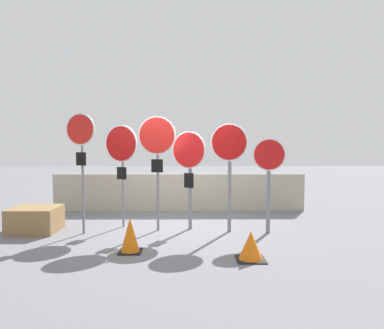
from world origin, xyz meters
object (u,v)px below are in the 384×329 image
at_px(stop_sign_3, 189,161).
at_px(stop_sign_4, 229,155).
at_px(traffic_cone_0, 251,246).
at_px(storage_crate, 35,219).
at_px(traffic_cone_1, 130,235).
at_px(stop_sign_2, 157,145).
at_px(stop_sign_1, 121,150).
at_px(stop_sign_0, 81,143).
at_px(stop_sign_5, 269,169).

bearing_deg(stop_sign_3, stop_sign_4, 12.02).
height_order(traffic_cone_0, storage_crate, storage_crate).
bearing_deg(stop_sign_3, traffic_cone_0, -36.05).
distance_m(stop_sign_3, traffic_cone_1, 2.33).
bearing_deg(storage_crate, traffic_cone_1, -33.28).
distance_m(stop_sign_2, traffic_cone_0, 3.11).
bearing_deg(traffic_cone_1, stop_sign_1, 104.26).
relative_size(stop_sign_2, traffic_cone_0, 5.18).
bearing_deg(stop_sign_0, stop_sign_4, 19.39).
bearing_deg(stop_sign_3, storage_crate, -148.95).
height_order(stop_sign_0, stop_sign_1, stop_sign_0).
xyz_separation_m(stop_sign_4, storage_crate, (-4.21, 0.08, -1.40)).
bearing_deg(stop_sign_4, traffic_cone_1, -123.92).
xyz_separation_m(stop_sign_0, stop_sign_3, (2.26, 0.40, -0.40)).
distance_m(stop_sign_4, stop_sign_5, 0.88).
distance_m(stop_sign_2, stop_sign_4, 1.57).
bearing_deg(stop_sign_4, stop_sign_0, -158.15).
bearing_deg(stop_sign_2, stop_sign_1, 167.70).
height_order(stop_sign_2, stop_sign_4, stop_sign_2).
relative_size(stop_sign_0, stop_sign_2, 1.02).
height_order(stop_sign_4, storage_crate, stop_sign_4).
bearing_deg(stop_sign_1, stop_sign_3, 15.52).
distance_m(stop_sign_5, traffic_cone_1, 3.21).
xyz_separation_m(stop_sign_2, stop_sign_3, (0.69, 0.12, -0.34)).
height_order(stop_sign_5, traffic_cone_0, stop_sign_5).
bearing_deg(traffic_cone_0, stop_sign_1, 137.37).
distance_m(stop_sign_0, traffic_cone_0, 4.08).
bearing_deg(stop_sign_3, traffic_cone_1, -93.68).
xyz_separation_m(stop_sign_5, traffic_cone_0, (-0.66, -1.76, -1.15)).
xyz_separation_m(stop_sign_0, traffic_cone_0, (3.28, -1.73, -1.70)).
distance_m(stop_sign_2, stop_sign_3, 0.78).
relative_size(stop_sign_0, traffic_cone_1, 4.12).
bearing_deg(stop_sign_2, stop_sign_0, -159.56).
bearing_deg(traffic_cone_1, stop_sign_5, 25.70).
height_order(stop_sign_2, traffic_cone_0, stop_sign_2).
xyz_separation_m(stop_sign_2, traffic_cone_1, (-0.35, -1.56, -1.57)).
height_order(stop_sign_4, stop_sign_5, stop_sign_4).
relative_size(stop_sign_2, stop_sign_5, 1.24).
distance_m(stop_sign_2, stop_sign_5, 2.44).
relative_size(stop_sign_2, traffic_cone_1, 4.05).
bearing_deg(traffic_cone_0, storage_crate, 155.90).
xyz_separation_m(stop_sign_0, traffic_cone_1, (1.21, -1.28, -1.63)).
bearing_deg(stop_sign_5, stop_sign_3, 174.89).
bearing_deg(traffic_cone_1, stop_sign_4, 37.02).
xyz_separation_m(stop_sign_5, traffic_cone_1, (-2.73, -1.31, -1.08)).
height_order(stop_sign_3, stop_sign_4, stop_sign_4).
xyz_separation_m(stop_sign_4, traffic_cone_0, (0.17, -1.88, -1.43)).
bearing_deg(storage_crate, stop_sign_3, 2.87).
relative_size(stop_sign_5, storage_crate, 2.04).
distance_m(stop_sign_0, stop_sign_1, 0.97).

